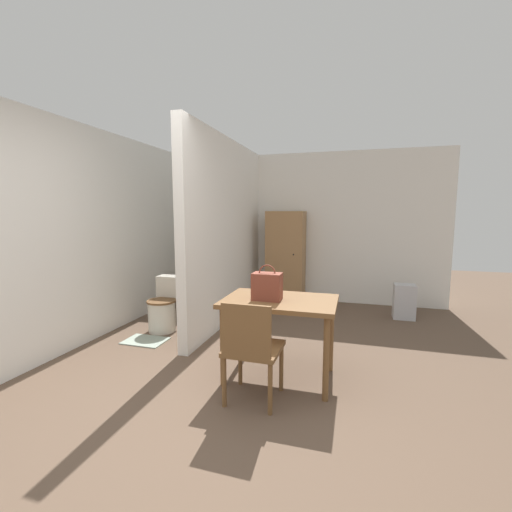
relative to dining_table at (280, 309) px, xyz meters
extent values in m
plane|color=brown|center=(-0.38, -0.93, -0.64)|extent=(16.00, 16.00, 0.00)
cube|color=white|center=(-0.38, 2.97, 0.61)|extent=(4.91, 0.12, 2.50)
cube|color=white|center=(-2.40, 0.99, 0.61)|extent=(0.12, 4.85, 2.50)
cube|color=white|center=(-1.08, 1.55, 0.61)|extent=(0.12, 2.73, 2.50)
cube|color=brown|center=(0.00, 0.00, 0.08)|extent=(1.00, 0.68, 0.04)
cylinder|color=brown|center=(-0.44, -0.28, -0.29)|extent=(0.05, 0.05, 0.70)
cylinder|color=brown|center=(0.44, -0.28, -0.29)|extent=(0.05, 0.05, 0.70)
cylinder|color=brown|center=(-0.44, 0.28, -0.29)|extent=(0.05, 0.05, 0.70)
cylinder|color=brown|center=(0.44, 0.28, -0.29)|extent=(0.05, 0.05, 0.70)
cube|color=brown|center=(-0.12, -0.40, -0.22)|extent=(0.44, 0.44, 0.04)
cube|color=brown|center=(-0.13, -0.60, 0.00)|extent=(0.39, 0.04, 0.40)
cylinder|color=brown|center=(-0.30, -0.22, -0.44)|extent=(0.04, 0.04, 0.41)
cylinder|color=brown|center=(0.07, -0.22, -0.44)|extent=(0.04, 0.04, 0.41)
cylinder|color=brown|center=(-0.31, -0.59, -0.44)|extent=(0.04, 0.04, 0.41)
cylinder|color=brown|center=(0.06, -0.59, -0.44)|extent=(0.04, 0.04, 0.41)
cylinder|color=silver|center=(-1.71, 0.80, -0.45)|extent=(0.34, 0.34, 0.38)
cylinder|color=brown|center=(-1.71, 0.80, -0.25)|extent=(0.36, 0.36, 0.02)
cube|color=silver|center=(-1.71, 1.04, -0.12)|extent=(0.34, 0.18, 0.29)
cube|color=brown|center=(-0.10, -0.06, 0.22)|extent=(0.26, 0.16, 0.24)
torus|color=brown|center=(-0.10, -0.06, 0.34)|extent=(0.15, 0.01, 0.15)
cube|color=#997047|center=(-0.48, 2.68, 0.12)|extent=(0.61, 0.43, 1.53)
sphere|color=black|center=(-0.31, 2.45, 0.20)|extent=(0.02, 0.02, 0.02)
cube|color=#99A899|center=(-1.71, 0.43, -0.64)|extent=(0.49, 0.34, 0.01)
cube|color=#BCBCC1|center=(1.33, 2.24, -0.40)|extent=(0.29, 0.23, 0.50)
camera|label=1|loc=(0.63, -2.93, 0.86)|focal=24.00mm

